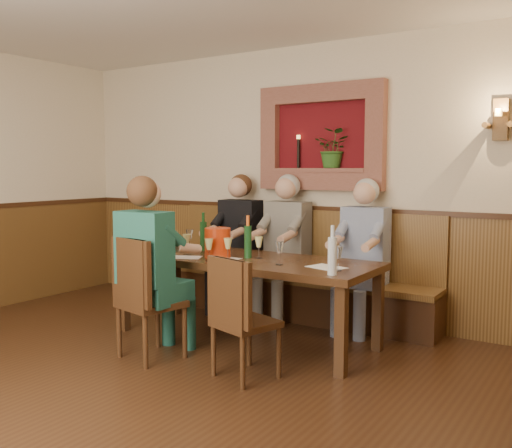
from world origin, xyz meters
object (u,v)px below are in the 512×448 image
at_px(person_bench_left, 236,254).
at_px(person_chair_front, 153,283).
at_px(chair_near_right, 244,343).
at_px(dining_table, 244,266).
at_px(person_bench_right, 361,269).
at_px(person_bench_mid, 283,259).
at_px(wine_bottle_green_a, 248,241).
at_px(water_bottle, 332,255).
at_px(chair_near_left, 150,323).
at_px(bench, 295,286).
at_px(wine_bottle_green_b, 203,235).
at_px(spittoon_bucket, 218,243).

height_order(person_bench_left, person_chair_front, person_chair_front).
xyz_separation_m(chair_near_right, person_chair_front, (-0.88, -0.01, 0.35)).
height_order(dining_table, person_bench_right, person_bench_right).
bearing_deg(person_chair_front, person_bench_mid, 80.28).
relative_size(person_bench_left, wine_bottle_green_a, 3.93).
relative_size(person_chair_front, water_bottle, 3.99).
xyz_separation_m(person_bench_left, water_bottle, (1.69, -1.16, 0.29)).
distance_m(chair_near_right, person_bench_left, 2.03).
bearing_deg(chair_near_left, bench, 90.73).
bearing_deg(person_bench_mid, water_bottle, -46.49).
xyz_separation_m(chair_near_right, water_bottle, (0.49, 0.44, 0.64)).
xyz_separation_m(person_bench_mid, water_bottle, (1.10, -1.16, 0.29)).
xyz_separation_m(person_bench_right, wine_bottle_green_a, (-0.72, -0.83, 0.30)).
bearing_deg(chair_near_right, bench, 123.75).
height_order(person_bench_mid, person_chair_front, person_chair_front).
bearing_deg(wine_bottle_green_b, wine_bottle_green_a, -12.93).
xyz_separation_m(person_chair_front, wine_bottle_green_a, (0.40, 0.78, 0.29)).
xyz_separation_m(chair_near_right, spittoon_bucket, (-0.72, 0.65, 0.62)).
xyz_separation_m(person_bench_left, person_bench_right, (1.44, 0.00, -0.01)).
bearing_deg(bench, chair_near_right, -72.94).
distance_m(person_chair_front, spittoon_bucket, 0.72).
bearing_deg(chair_near_right, dining_table, 141.07).
bearing_deg(water_bottle, wine_bottle_green_a, 161.46).
bearing_deg(dining_table, wine_bottle_green_a, 4.63).
distance_m(chair_near_left, person_bench_right, 2.03).
distance_m(chair_near_right, spittoon_bucket, 1.15).
relative_size(person_bench_mid, spittoon_bucket, 5.63).
height_order(spittoon_bucket, wine_bottle_green_a, wine_bottle_green_a).
xyz_separation_m(bench, person_bench_right, (0.77, -0.11, 0.27)).
height_order(chair_near_left, wine_bottle_green_b, wine_bottle_green_b).
xyz_separation_m(dining_table, spittoon_bucket, (-0.20, -0.12, 0.21)).
relative_size(person_bench_right, spittoon_bucket, 5.50).
bearing_deg(chair_near_right, chair_near_left, -159.67).
height_order(bench, chair_near_right, bench).
bearing_deg(person_bench_right, chair_near_right, -98.65).
distance_m(dining_table, person_bench_right, 1.14).
bearing_deg(spittoon_bucket, water_bottle, -9.44).
bearing_deg(wine_bottle_green_a, bench, 92.72).
relative_size(bench, chair_near_left, 3.00).
xyz_separation_m(bench, spittoon_bucket, (-0.20, -1.06, 0.55)).
relative_size(chair_near_left, person_bench_mid, 0.68).
bearing_deg(chair_near_left, person_bench_mid, 92.73).
height_order(dining_table, chair_near_left, chair_near_left).
bearing_deg(wine_bottle_green_a, person_bench_left, 130.75).
distance_m(person_bench_mid, wine_bottle_green_b, 0.89).
bearing_deg(person_bench_mid, person_chair_front, -99.72).
relative_size(spittoon_bucket, wine_bottle_green_b, 0.71).
bearing_deg(water_bottle, chair_near_right, -137.93).
bearing_deg(wine_bottle_green_a, dining_table, -175.37).
height_order(person_bench_left, wine_bottle_green_a, person_bench_left).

